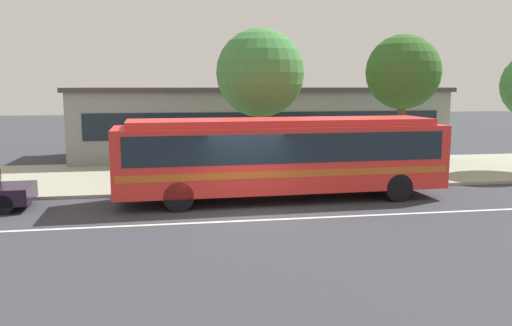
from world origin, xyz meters
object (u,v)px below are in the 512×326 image
at_px(bus_stop_sign, 363,146).
at_px(pedestrian_walking_along_curb, 366,157).
at_px(transit_bus, 282,153).
at_px(street_tree_near_stop, 260,74).
at_px(pedestrian_waiting_near_sign, 180,161).
at_px(street_tree_mid_block, 403,73).

bearing_deg(bus_stop_sign, pedestrian_walking_along_curb, 63.30).
relative_size(transit_bus, pedestrian_walking_along_curb, 7.21).
bearing_deg(bus_stop_sign, street_tree_near_stop, 151.94).
height_order(pedestrian_waiting_near_sign, bus_stop_sign, bus_stop_sign).
bearing_deg(street_tree_mid_block, street_tree_near_stop, 179.57).
height_order(transit_bus, pedestrian_walking_along_curb, transit_bus).
xyz_separation_m(transit_bus, bus_stop_sign, (3.70, 1.66, -0.01)).
bearing_deg(street_tree_near_stop, pedestrian_walking_along_curb, -11.57).
bearing_deg(pedestrian_waiting_near_sign, bus_stop_sign, -8.36).
xyz_separation_m(pedestrian_waiting_near_sign, street_tree_mid_block, (9.78, 0.93, 3.53)).
relative_size(transit_bus, street_tree_near_stop, 1.86).
height_order(street_tree_near_stop, street_tree_mid_block, street_tree_near_stop).
bearing_deg(street_tree_mid_block, transit_bus, -149.52).
xyz_separation_m(pedestrian_waiting_near_sign, pedestrian_walking_along_curb, (7.83, 0.08, -0.03)).
height_order(pedestrian_waiting_near_sign, street_tree_mid_block, street_tree_mid_block).
bearing_deg(transit_bus, street_tree_near_stop, 92.22).
distance_m(transit_bus, pedestrian_waiting_near_sign, 4.52).
relative_size(pedestrian_walking_along_curb, street_tree_mid_block, 0.26).
relative_size(pedestrian_waiting_near_sign, pedestrian_walking_along_curb, 1.03).
xyz_separation_m(pedestrian_walking_along_curb, street_tree_mid_block, (1.94, 0.86, 3.56)).
height_order(transit_bus, street_tree_near_stop, street_tree_near_stop).
distance_m(pedestrian_walking_along_curb, bus_stop_sign, 1.42).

